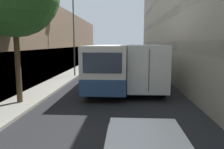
# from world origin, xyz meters

# --- Properties ---
(ground_plane) EXTENTS (150.00, 150.00, 0.00)m
(ground_plane) POSITION_xyz_m (0.00, 15.00, 0.00)
(ground_plane) COLOR #232326
(sidewalk_left) EXTENTS (1.94, 60.00, 0.14)m
(sidewalk_left) POSITION_xyz_m (-4.76, 15.00, 0.07)
(sidewalk_left) COLOR gray
(sidewalk_left) RESTS_ON ground_plane
(building_left_shopfront) EXTENTS (2.40, 60.00, 6.81)m
(building_left_shopfront) POSITION_xyz_m (-6.83, 15.00, 3.10)
(building_left_shopfront) COLOR brown
(building_left_shopfront) RESTS_ON ground_plane
(bus) EXTENTS (2.47, 10.14, 3.04)m
(bus) POSITION_xyz_m (-0.44, 16.69, 1.61)
(bus) COLOR silver
(bus) RESTS_ON ground_plane
(box_truck) EXTENTS (2.32, 8.67, 3.07)m
(box_truck) POSITION_xyz_m (1.99, 16.28, 1.64)
(box_truck) COLOR silver
(box_truck) RESTS_ON ground_plane
(street_lamp) EXTENTS (0.36, 0.80, 8.08)m
(street_lamp) POSITION_xyz_m (-4.04, 20.95, 5.59)
(street_lamp) COLOR #38383D
(street_lamp) RESTS_ON sidewalk_left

